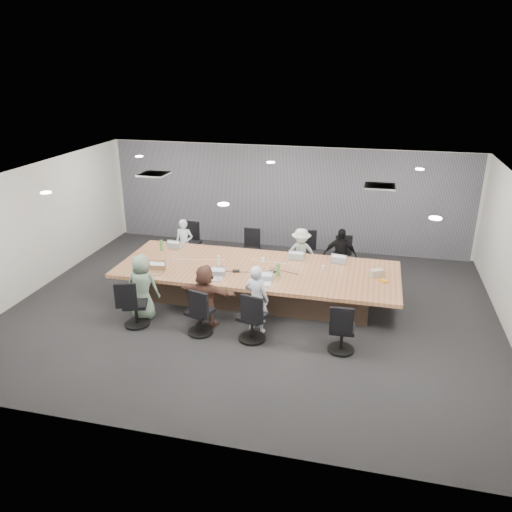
% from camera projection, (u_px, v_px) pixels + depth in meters
% --- Properties ---
extents(floor, '(10.00, 8.00, 0.00)m').
position_uv_depth(floor, '(252.00, 309.00, 10.54)').
color(floor, black).
rests_on(floor, ground).
extents(ceiling, '(10.00, 8.00, 0.00)m').
position_uv_depth(ceiling, '(251.00, 178.00, 9.51)').
color(ceiling, white).
rests_on(ceiling, wall_back).
extents(wall_back, '(10.00, 0.00, 2.80)m').
position_uv_depth(wall_back, '(287.00, 198.00, 13.64)').
color(wall_back, beige).
rests_on(wall_back, ground).
extents(wall_front, '(10.00, 0.00, 2.80)m').
position_uv_depth(wall_front, '(176.00, 352.00, 6.40)').
color(wall_front, beige).
rests_on(wall_front, ground).
extents(wall_left, '(0.00, 8.00, 2.80)m').
position_uv_depth(wall_left, '(34.00, 229.00, 11.12)').
color(wall_left, beige).
rests_on(wall_left, ground).
extents(curtain, '(9.80, 0.04, 2.80)m').
position_uv_depth(curtain, '(286.00, 198.00, 13.57)').
color(curtain, slate).
rests_on(curtain, ground).
extents(conference_table, '(6.00, 2.20, 0.74)m').
position_uv_depth(conference_table, '(257.00, 282.00, 10.84)').
color(conference_table, '#483529').
rests_on(conference_table, ground).
extents(chair_0, '(0.64, 0.64, 0.86)m').
position_uv_depth(chair_0, '(190.00, 246.00, 12.85)').
color(chair_0, black).
rests_on(chair_0, ground).
extents(chair_1, '(0.52, 0.52, 0.76)m').
position_uv_depth(chair_1, '(250.00, 254.00, 12.52)').
color(chair_1, black).
rests_on(chair_1, ground).
extents(chair_2, '(0.71, 0.71, 0.85)m').
position_uv_depth(chair_2, '(303.00, 256.00, 12.21)').
color(chair_2, black).
rests_on(chair_2, ground).
extents(chair_3, '(0.59, 0.59, 0.74)m').
position_uv_depth(chair_3, '(340.00, 262.00, 12.03)').
color(chair_3, black).
rests_on(chair_3, ground).
extents(chair_4, '(0.65, 0.65, 0.77)m').
position_uv_depth(chair_4, '(136.00, 308.00, 9.76)').
color(chair_4, black).
rests_on(chair_4, ground).
extents(chair_5, '(0.64, 0.64, 0.76)m').
position_uv_depth(chair_5, '(200.00, 315.00, 9.47)').
color(chair_5, black).
rests_on(chair_5, ground).
extents(chair_6, '(0.66, 0.66, 0.81)m').
position_uv_depth(chair_6, '(252.00, 321.00, 9.23)').
color(chair_6, black).
rests_on(chair_6, ground).
extents(chair_7, '(0.53, 0.53, 0.76)m').
position_uv_depth(chair_7, '(342.00, 332.00, 8.88)').
color(chair_7, black).
rests_on(chair_7, ground).
extents(person_0, '(0.47, 0.33, 1.24)m').
position_uv_depth(person_0, '(184.00, 244.00, 12.46)').
color(person_0, silver).
rests_on(person_0, ground).
extents(laptop_0, '(0.35, 0.25, 0.02)m').
position_uv_depth(laptop_0, '(176.00, 247.00, 11.92)').
color(laptop_0, '#B2B2B7').
rests_on(laptop_0, conference_table).
extents(person_2, '(0.83, 0.51, 1.24)m').
position_uv_depth(person_2, '(301.00, 254.00, 11.82)').
color(person_2, '#B7C8B7').
rests_on(person_2, ground).
extents(laptop_2, '(0.36, 0.25, 0.02)m').
position_uv_depth(laptop_2, '(297.00, 257.00, 11.28)').
color(laptop_2, '#B2B2B7').
rests_on(laptop_2, conference_table).
extents(person_3, '(0.80, 0.38, 1.32)m').
position_uv_depth(person_3, '(340.00, 256.00, 11.61)').
color(person_3, black).
rests_on(person_3, ground).
extents(laptop_3, '(0.37, 0.27, 0.02)m').
position_uv_depth(laptop_3, '(338.00, 261.00, 11.08)').
color(laptop_3, '#B2B2B7').
rests_on(laptop_3, conference_table).
extents(person_4, '(0.68, 0.46, 1.36)m').
position_uv_depth(person_4, '(142.00, 287.00, 9.96)').
color(person_4, slate).
rests_on(person_4, ground).
extents(laptop_4, '(0.38, 0.29, 0.02)m').
position_uv_depth(laptop_4, '(154.00, 273.00, 10.44)').
color(laptop_4, '#8C6647').
rests_on(laptop_4, conference_table).
extents(person_5, '(1.20, 0.48, 1.27)m').
position_uv_depth(person_5, '(205.00, 296.00, 9.69)').
color(person_5, '#543228').
rests_on(person_5, ground).
extents(laptop_5, '(0.36, 0.27, 0.02)m').
position_uv_depth(laptop_5, '(214.00, 279.00, 10.15)').
color(laptop_5, '#B2B2B7').
rests_on(laptop_5, conference_table).
extents(person_6, '(0.56, 0.43, 1.36)m').
position_uv_depth(person_6, '(256.00, 299.00, 9.45)').
color(person_6, silver).
rests_on(person_6, ground).
extents(laptop_6, '(0.33, 0.24, 0.02)m').
position_uv_depth(laptop_6, '(263.00, 284.00, 9.92)').
color(laptop_6, '#B2B2B7').
rests_on(laptop_6, conference_table).
extents(bottle_green_left, '(0.08, 0.08, 0.26)m').
position_uv_depth(bottle_green_left, '(161.00, 245.00, 11.65)').
color(bottle_green_left, '#448744').
rests_on(bottle_green_left, conference_table).
extents(bottle_green_right, '(0.08, 0.08, 0.28)m').
position_uv_depth(bottle_green_right, '(278.00, 270.00, 10.25)').
color(bottle_green_right, '#448744').
rests_on(bottle_green_right, conference_table).
extents(bottle_clear, '(0.08, 0.08, 0.23)m').
position_uv_depth(bottle_clear, '(218.00, 261.00, 10.80)').
color(bottle_clear, silver).
rests_on(bottle_clear, conference_table).
extents(cup_white_far, '(0.10, 0.10, 0.11)m').
position_uv_depth(cup_white_far, '(263.00, 260.00, 10.98)').
color(cup_white_far, white).
rests_on(cup_white_far, conference_table).
extents(cup_white_near, '(0.09, 0.09, 0.09)m').
position_uv_depth(cup_white_near, '(323.00, 268.00, 10.60)').
color(cup_white_near, white).
rests_on(cup_white_near, conference_table).
extents(mug_brown, '(0.12, 0.12, 0.12)m').
position_uv_depth(mug_brown, '(140.00, 257.00, 11.12)').
color(mug_brown, brown).
rests_on(mug_brown, conference_table).
extents(mic_left, '(0.17, 0.14, 0.03)m').
position_uv_depth(mic_left, '(236.00, 271.00, 10.51)').
color(mic_left, black).
rests_on(mic_left, conference_table).
extents(mic_right, '(0.15, 0.12, 0.03)m').
position_uv_depth(mic_right, '(273.00, 271.00, 10.50)').
color(mic_right, black).
rests_on(mic_right, conference_table).
extents(stapler, '(0.17, 0.10, 0.06)m').
position_uv_depth(stapler, '(260.00, 272.00, 10.41)').
color(stapler, black).
rests_on(stapler, conference_table).
extents(canvas_bag, '(0.31, 0.28, 0.14)m').
position_uv_depth(canvas_bag, '(377.00, 273.00, 10.28)').
color(canvas_bag, tan).
rests_on(canvas_bag, conference_table).
extents(snack_packet, '(0.19, 0.19, 0.04)m').
position_uv_depth(snack_packet, '(384.00, 281.00, 10.04)').
color(snack_packet, orange).
rests_on(snack_packet, conference_table).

